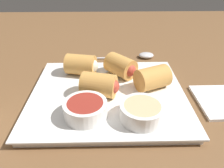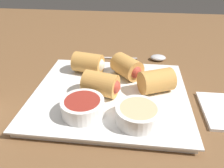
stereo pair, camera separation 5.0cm
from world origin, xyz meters
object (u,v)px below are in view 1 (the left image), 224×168
Objects in this scene: dipping_bowl_far at (145,111)px; serving_plate at (112,95)px; dipping_bowl_near at (88,109)px; spoon at (142,56)px.

serving_plate is at bearing -57.36° from dipping_bowl_far.
serving_plate is at bearing -120.03° from dipping_bowl_near.
dipping_bowl_near is 0.36× the size of spoon.
dipping_bowl_near is at bearing 59.97° from serving_plate.
dipping_bowl_near and dipping_bowl_far have the same top height.
dipping_bowl_far is at bearing 82.87° from spoon.
spoon is (-8.62, -19.12, -0.11)cm from serving_plate.
dipping_bowl_far is at bearing 174.42° from dipping_bowl_near.
spoon is (-12.80, -26.34, -2.34)cm from dipping_bowl_near.
dipping_bowl_far is (-5.21, 8.14, 2.23)cm from serving_plate.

